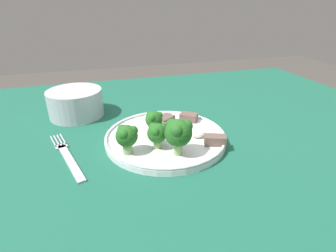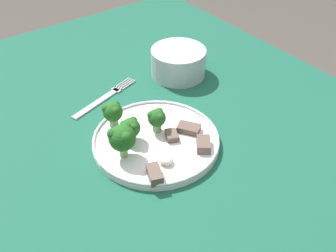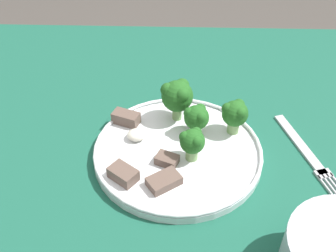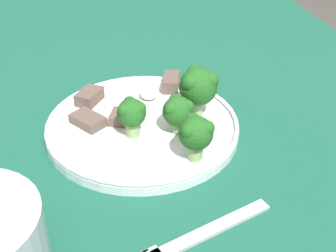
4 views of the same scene
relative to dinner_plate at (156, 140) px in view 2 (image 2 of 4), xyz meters
name	(u,v)px [view 2 (image 2 of 4)]	position (x,y,z in m)	size (l,w,h in m)	color
table	(171,173)	(0.01, 0.03, -0.11)	(1.31, 0.96, 0.78)	#195642
dinner_plate	(156,140)	(0.00, 0.00, 0.00)	(0.26, 0.26, 0.02)	white
fork	(104,98)	(-0.20, -0.01, -0.01)	(0.08, 0.19, 0.00)	#B2B2B7
cream_bowl	(178,63)	(-0.19, 0.20, 0.02)	(0.14, 0.14, 0.07)	#B7BCC6
broccoli_floret_near_rim_left	(130,128)	(-0.03, -0.04, 0.04)	(0.04, 0.04, 0.05)	#7FA866
broccoli_floret_center_left	(122,137)	(0.00, -0.08, 0.05)	(0.05, 0.05, 0.07)	#7FA866
broccoli_floret_back_left	(157,118)	(-0.02, 0.02, 0.04)	(0.04, 0.04, 0.05)	#7FA866
broccoli_floret_front_left	(113,112)	(-0.09, -0.05, 0.04)	(0.04, 0.04, 0.06)	#7FA866
meat_slice_front_slice	(189,128)	(0.02, 0.07, 0.01)	(0.05, 0.05, 0.01)	brown
meat_slice_middle_slice	(172,135)	(0.02, 0.03, 0.01)	(0.04, 0.03, 0.01)	brown
meat_slice_rear_slice	(155,174)	(0.09, -0.06, 0.01)	(0.05, 0.04, 0.02)	brown
meat_slice_edge_slice	(203,144)	(0.08, 0.06, 0.01)	(0.05, 0.05, 0.02)	brown
sauce_dollop	(166,159)	(0.07, -0.02, 0.01)	(0.03, 0.03, 0.02)	silver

